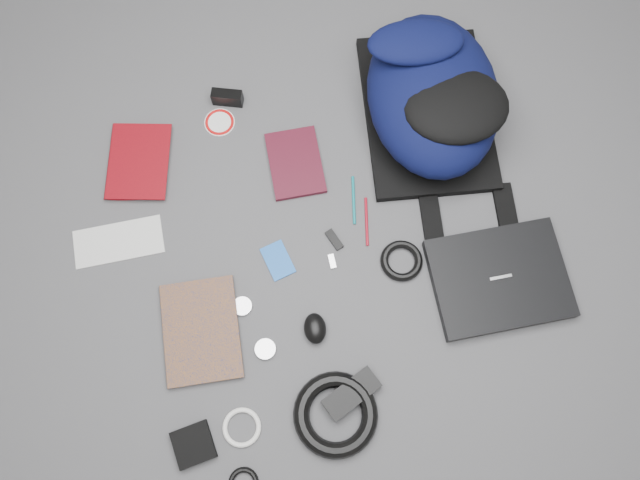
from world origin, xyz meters
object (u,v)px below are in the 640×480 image
object	(u,v)px
power_brick	(351,394)
dvd_case	(295,163)
comic_book	(163,337)
pouch	(193,445)
laptop	(499,279)
compact_camera	(227,98)
textbook_red	(108,162)
mouse	(315,328)
backpack	(433,95)

from	to	relation	value
power_brick	dvd_case	bearing A→B (deg)	66.39
dvd_case	power_brick	world-z (taller)	power_brick
comic_book	pouch	distance (m)	0.28
laptop	power_brick	distance (m)	0.49
compact_camera	pouch	world-z (taller)	compact_camera
compact_camera	power_brick	world-z (taller)	compact_camera
textbook_red	power_brick	bearing A→B (deg)	-42.53
dvd_case	mouse	distance (m)	0.46
backpack	textbook_red	bearing A→B (deg)	-175.79
comic_book	power_brick	bearing A→B (deg)	-25.23
backpack	laptop	bearing A→B (deg)	-76.54
compact_camera	mouse	world-z (taller)	compact_camera
backpack	laptop	size ratio (longest dim) A/B	1.58
laptop	pouch	size ratio (longest dim) A/B	3.72
textbook_red	pouch	size ratio (longest dim) A/B	2.44
textbook_red	backpack	bearing A→B (deg)	10.33
mouse	comic_book	bearing A→B (deg)	175.63
backpack	compact_camera	size ratio (longest dim) A/B	6.32
backpack	pouch	size ratio (longest dim) A/B	5.89
backpack	mouse	size ratio (longest dim) A/B	6.85
backpack	comic_book	distance (m)	0.95
dvd_case	mouse	xyz separation A→B (m)	(-0.09, -0.45, 0.01)
textbook_red	mouse	distance (m)	0.74
backpack	pouch	xyz separation A→B (m)	(-0.86, -0.66, -0.10)
laptop	mouse	xyz separation A→B (m)	(-0.50, 0.03, 0.00)
textbook_red	dvd_case	size ratio (longest dim) A/B	1.13
textbook_red	comic_book	size ratio (longest dim) A/B	0.85
mouse	backpack	bearing A→B (deg)	55.58
textbook_red	power_brick	distance (m)	0.91
pouch	textbook_red	bearing A→B (deg)	92.26
textbook_red	compact_camera	distance (m)	0.38
comic_book	mouse	distance (m)	0.39
dvd_case	pouch	bearing A→B (deg)	-118.39
power_brick	pouch	world-z (taller)	power_brick
dvd_case	compact_camera	bearing A→B (deg)	124.44
comic_book	compact_camera	world-z (taller)	compact_camera
compact_camera	pouch	xyz separation A→B (m)	(-0.33, -0.87, -0.01)
comic_book	compact_camera	bearing A→B (deg)	69.96
power_brick	textbook_red	bearing A→B (deg)	99.90
compact_camera	mouse	distance (m)	0.70
laptop	pouch	distance (m)	0.87
textbook_red	compact_camera	xyz separation A→B (m)	(0.37, 0.08, 0.01)
backpack	compact_camera	distance (m)	0.57
dvd_case	power_brick	size ratio (longest dim) A/B	1.38
laptop	comic_book	bearing A→B (deg)	178.98
compact_camera	backpack	bearing A→B (deg)	1.89
mouse	compact_camera	bearing A→B (deg)	103.65
comic_book	power_brick	size ratio (longest dim) A/B	1.83
backpack	dvd_case	xyz separation A→B (m)	(-0.40, -0.03, -0.11)
dvd_case	compact_camera	size ratio (longest dim) A/B	2.32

